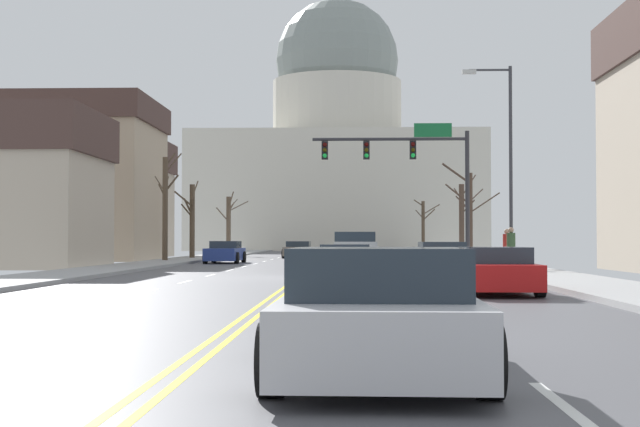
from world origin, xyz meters
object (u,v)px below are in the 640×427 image
(pedestrian_01, at_px, (511,246))
(bicycle_parked, at_px, (521,264))
(sedan_near_01, at_px, (441,259))
(pickup_truck_near_00, at_px, (355,252))
(sedan_near_04, at_px, (353,284))
(signal_gantry, at_px, (412,162))
(pedestrian_00, at_px, (507,246))
(street_lamp_right, at_px, (505,150))
(sedan_near_03, at_px, (493,271))
(sedan_oncoming_01, at_px, (298,250))
(sedan_near_05, at_px, (378,316))
(sedan_oncoming_00, at_px, (225,253))
(sedan_near_02, at_px, (346,264))

(pedestrian_01, xyz_separation_m, bicycle_parked, (-0.41, -4.20, -0.58))
(sedan_near_01, relative_size, bicycle_parked, 2.54)
(pickup_truck_near_00, bearing_deg, bicycle_parked, -60.91)
(sedan_near_04, bearing_deg, pedestrian_01, 72.27)
(signal_gantry, bearing_deg, bicycle_parked, -78.39)
(pickup_truck_near_00, xyz_separation_m, pedestrian_00, (6.65, -2.06, 0.31))
(street_lamp_right, distance_m, bicycle_parked, 6.64)
(pickup_truck_near_00, relative_size, pedestrian_01, 3.27)
(pickup_truck_near_00, height_order, sedan_near_03, pickup_truck_near_00)
(signal_gantry, distance_m, sedan_oncoming_01, 20.22)
(bicycle_parked, bearing_deg, pedestrian_00, 83.54)
(pickup_truck_near_00, bearing_deg, sedan_near_05, -89.82)
(pedestrian_01, height_order, bicycle_parked, pedestrian_01)
(street_lamp_right, bearing_deg, pedestrian_01, -81.43)
(street_lamp_right, xyz_separation_m, sedan_near_05, (-5.92, -27.44, -4.35))
(sedan_near_03, xyz_separation_m, sedan_oncoming_01, (-7.30, 41.28, 0.01))
(sedan_near_05, distance_m, sedan_oncoming_00, 42.02)
(street_lamp_right, height_order, sedan_oncoming_00, street_lamp_right)
(sedan_oncoming_01, bearing_deg, pedestrian_01, -70.26)
(sedan_oncoming_01, bearing_deg, pickup_truck_near_00, -79.84)
(signal_gantry, height_order, pedestrian_00, signal_gantry)
(pickup_truck_near_00, height_order, sedan_near_01, pickup_truck_near_00)
(signal_gantry, bearing_deg, street_lamp_right, -70.57)
(sedan_near_03, distance_m, sedan_near_04, 7.29)
(sedan_near_01, bearing_deg, pickup_truck_near_00, 115.66)
(signal_gantry, relative_size, pedestrian_00, 4.76)
(street_lamp_right, bearing_deg, sedan_near_04, -106.88)
(sedan_near_01, bearing_deg, sedan_near_03, -89.74)
(street_lamp_right, distance_m, pickup_truck_near_00, 9.10)
(pickup_truck_near_00, relative_size, pedestrian_00, 3.31)
(sedan_near_02, height_order, sedan_oncoming_01, sedan_oncoming_01)
(signal_gantry, xyz_separation_m, sedan_oncoming_00, (-10.16, 5.02, -4.65))
(pedestrian_00, bearing_deg, street_lamp_right, -100.70)
(bicycle_parked, bearing_deg, pickup_truck_near_00, 119.09)
(street_lamp_right, height_order, sedan_near_04, street_lamp_right)
(street_lamp_right, xyz_separation_m, sedan_near_01, (-2.72, -1.50, -4.36))
(street_lamp_right, xyz_separation_m, pickup_truck_near_00, (-6.03, 5.38, -4.19))
(sedan_near_03, distance_m, pedestrian_01, 13.51)
(pickup_truck_near_00, xyz_separation_m, pedestrian_01, (6.13, -6.09, 0.32))
(sedan_near_05, xyz_separation_m, sedan_oncoming_01, (-4.04, 54.80, -0.03))
(sedan_near_01, height_order, sedan_near_02, sedan_near_01)
(bicycle_parked, bearing_deg, street_lamp_right, 86.46)
(street_lamp_right, relative_size, bicycle_parked, 4.64)
(sedan_oncoming_00, bearing_deg, sedan_near_01, -55.56)
(sedan_near_04, height_order, pedestrian_00, pedestrian_00)
(pickup_truck_near_00, bearing_deg, pedestrian_00, -17.16)
(street_lamp_right, bearing_deg, sedan_near_02, -128.92)
(sedan_near_03, distance_m, sedan_oncoming_00, 29.81)
(sedan_near_05, distance_m, pedestrian_01, 27.41)
(pedestrian_01, relative_size, bicycle_parked, 0.95)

